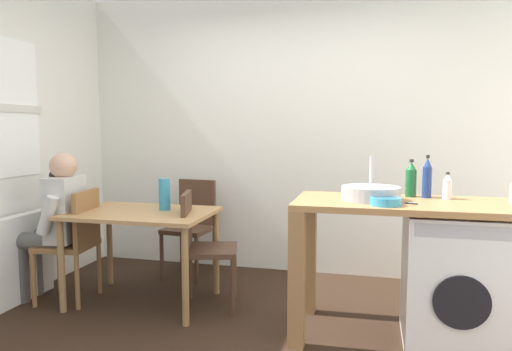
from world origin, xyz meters
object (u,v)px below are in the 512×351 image
dining_table (142,223)px  bottle_squat_brown (427,178)px  chair_spare_by_wall (192,222)px  bottle_tall_green (411,180)px  seated_person (55,218)px  vase (165,194)px  mixing_bowl (385,201)px  chair_opposite (201,243)px  washing_machine (453,279)px  chair_person_seat (75,239)px  bottle_clear_small (447,187)px

dining_table → bottle_squat_brown: (2.11, 0.03, 0.41)m
chair_spare_by_wall → bottle_tall_green: 2.10m
seated_person → vase: 0.90m
bottle_tall_green → mixing_bowl: size_ratio=1.40×
chair_opposite → chair_spare_by_wall: same height
washing_machine → vase: 2.18m
mixing_bowl → chair_person_seat: bearing=173.4°
chair_person_seat → bottle_clear_small: (2.78, 0.09, 0.49)m
washing_machine → mixing_bowl: bearing=-155.6°
bottle_clear_small → mixing_bowl: bearing=-138.1°
chair_spare_by_wall → washing_machine: chair_spare_by_wall is taller
chair_opposite → bottle_clear_small: bottle_clear_small is taller
chair_opposite → dining_table: bearing=-101.4°
chair_spare_by_wall → vase: vase is taller
chair_person_seat → seated_person: bearing=90.0°
bottle_squat_brown → washing_machine: bearing=-51.8°
dining_table → bottle_tall_green: bottle_tall_green is taller
dining_table → washing_machine: (2.27, -0.17, -0.21)m
chair_opposite → bottle_squat_brown: bearing=75.0°
chair_person_seat → mixing_bowl: (2.38, -0.27, 0.44)m
bottle_squat_brown → mixing_bowl: size_ratio=1.58×
chair_spare_by_wall → bottle_squat_brown: size_ratio=3.09×
vase → bottle_tall_green: bearing=-1.2°
chair_person_seat → chair_opposite: bearing=-89.7°
chair_person_seat → bottle_tall_green: bottle_tall_green is taller
chair_person_seat → washing_machine: bearing=-98.1°
mixing_bowl → vase: 1.75m
seated_person → washing_machine: (2.98, -0.06, -0.24)m
chair_spare_by_wall → vase: (0.04, -0.67, 0.36)m
chair_opposite → vase: bearing=-117.0°
chair_opposite → chair_person_seat: bearing=-98.2°
bottle_tall_green → mixing_bowl: bearing=-112.6°
chair_spare_by_wall → bottle_squat_brown: bearing=166.6°
bottle_tall_green → chair_spare_by_wall: bearing=159.5°
seated_person → bottle_tall_green: (2.72, 0.17, 0.37)m
dining_table → mixing_bowl: bearing=-11.3°
bottle_squat_brown → dining_table: bearing=-179.2°
washing_machine → bottle_squat_brown: 0.67m
chair_person_seat → bottle_squat_brown: (2.66, 0.12, 0.54)m
chair_spare_by_wall → vase: size_ratio=3.55×
chair_opposite → bottle_tall_green: 1.62m
chair_person_seat → bottle_squat_brown: bearing=-93.9°
chair_spare_by_wall → bottle_clear_small: size_ratio=4.98×
washing_machine → mixing_bowl: mixing_bowl is taller
bottle_squat_brown → mixing_bowl: bottle_squat_brown is taller
chair_spare_by_wall → seated_person: size_ratio=0.75×
vase → chair_opposite: bearing=-11.9°
chair_person_seat → chair_opposite: 1.03m
bottle_tall_green → bottle_squat_brown: size_ratio=0.89×
bottle_clear_small → washing_machine: bearing=-78.9°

